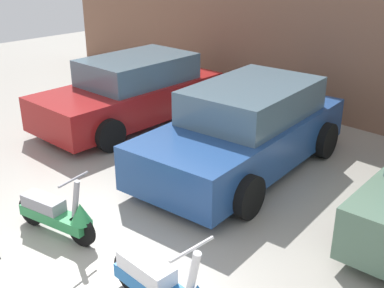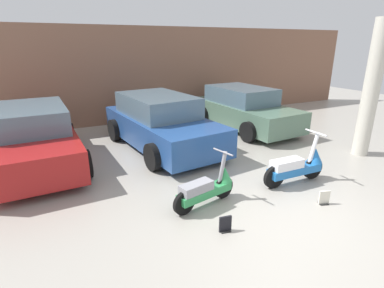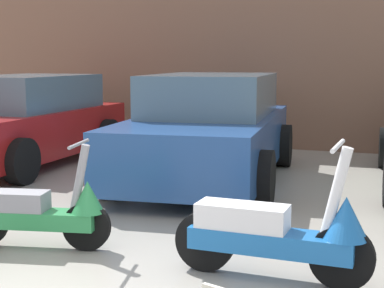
# 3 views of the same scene
# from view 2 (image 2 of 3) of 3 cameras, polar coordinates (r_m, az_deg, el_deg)

# --- Properties ---
(ground_plane) EXTENTS (28.00, 28.00, 0.00)m
(ground_plane) POSITION_cam_2_polar(r_m,az_deg,el_deg) (5.34, 17.49, -13.59)
(ground_plane) COLOR #9E998E
(wall_back) EXTENTS (19.60, 0.12, 3.34)m
(wall_back) POSITION_cam_2_polar(r_m,az_deg,el_deg) (11.22, -9.40, 12.83)
(wall_back) COLOR #845B47
(wall_back) RESTS_ON ground_plane
(scooter_front_left) EXTENTS (1.33, 0.57, 0.94)m
(scooter_front_left) POSITION_cam_2_polar(r_m,az_deg,el_deg) (5.38, 2.97, -8.28)
(scooter_front_left) COLOR black
(scooter_front_left) RESTS_ON ground_plane
(scooter_front_right) EXTENTS (1.51, 0.54, 1.05)m
(scooter_front_right) POSITION_cam_2_polar(r_m,az_deg,el_deg) (6.55, 19.43, -3.94)
(scooter_front_right) COLOR black
(scooter_front_right) RESTS_ON ground_plane
(car_rear_left) EXTENTS (2.08, 4.14, 1.39)m
(car_rear_left) POSITION_cam_2_polar(r_m,az_deg,el_deg) (7.92, -27.82, 1.03)
(car_rear_left) COLOR maroon
(car_rear_left) RESTS_ON ground_plane
(car_rear_center) EXTENTS (2.39, 4.39, 1.43)m
(car_rear_center) POSITION_cam_2_polar(r_m,az_deg,el_deg) (8.30, -5.94, 4.03)
(car_rear_center) COLOR navy
(car_rear_center) RESTS_ON ground_plane
(car_rear_right) EXTENTS (2.16, 4.14, 1.37)m
(car_rear_right) POSITION_cam_2_polar(r_m,az_deg,el_deg) (10.33, 9.80, 6.61)
(car_rear_right) COLOR #51705B
(car_rear_right) RESTS_ON ground_plane
(placard_near_left_scooter) EXTENTS (0.20, 0.14, 0.26)m
(placard_near_left_scooter) POSITION_cam_2_polar(r_m,az_deg,el_deg) (4.81, 6.35, -15.03)
(placard_near_left_scooter) COLOR black
(placard_near_left_scooter) RESTS_ON ground_plane
(placard_near_right_scooter) EXTENTS (0.20, 0.16, 0.26)m
(placard_near_right_scooter) POSITION_cam_2_polar(r_m,az_deg,el_deg) (5.99, 23.87, -9.43)
(placard_near_right_scooter) COLOR black
(placard_near_right_scooter) RESTS_ON ground_plane
(support_column_side) EXTENTS (0.38, 0.38, 3.34)m
(support_column_side) POSITION_cam_2_polar(r_m,az_deg,el_deg) (8.67, 30.96, 8.78)
(support_column_side) COLOR beige
(support_column_side) RESTS_ON ground_plane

